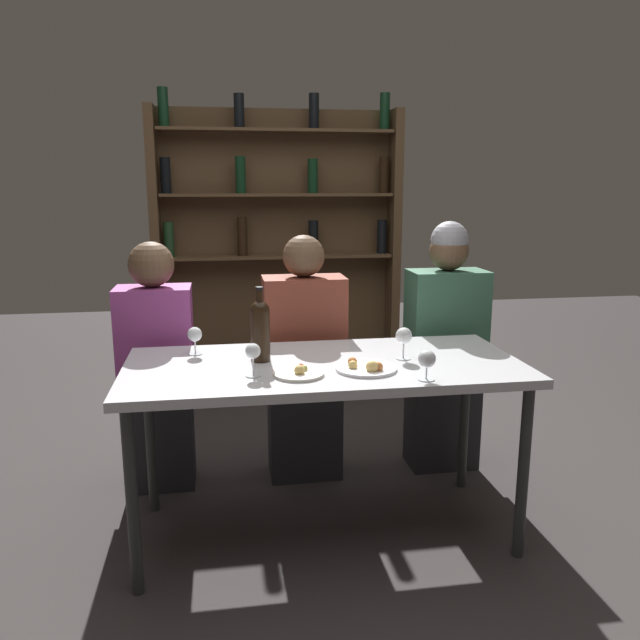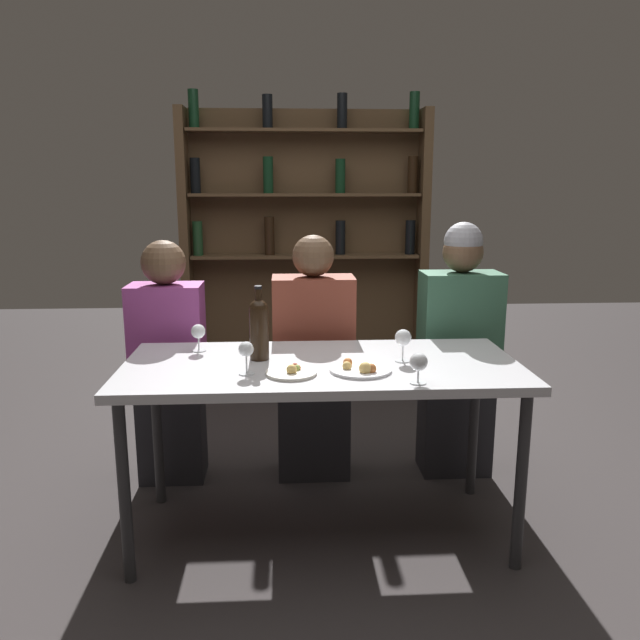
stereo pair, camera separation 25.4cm
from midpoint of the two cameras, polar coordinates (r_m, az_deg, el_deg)
name	(u,v)px [view 2 (the right image)]	position (r m, az deg, el deg)	size (l,w,h in m)	color
ground_plane	(321,531)	(2.77, 2.90, -18.77)	(10.00, 10.00, 0.00)	#332D2D
dining_table	(321,378)	(2.49, 3.07, -5.32)	(1.57, 0.71, 0.74)	silver
wine_rack_wall	(305,240)	(4.34, 0.31, 7.33)	(1.68, 0.21, 2.03)	#4C3823
wine_bottle	(259,326)	(2.49, -2.71, -0.62)	(0.08, 0.08, 0.30)	black
wine_glass_0	(246,351)	(2.31, -3.65, -2.90)	(0.06, 0.06, 0.12)	silver
wine_glass_1	(403,339)	(2.51, 10.51, -1.75)	(0.07, 0.07, 0.13)	silver
wine_glass_2	(419,363)	(2.25, 12.22, -3.90)	(0.07, 0.07, 0.11)	silver
wine_glass_3	(198,333)	(2.65, -8.40, -1.18)	(0.06, 0.06, 0.12)	silver
food_plate_0	(292,372)	(2.32, 0.53, -4.83)	(0.19, 0.19, 0.04)	silver
food_plate_1	(360,369)	(2.37, 6.80, -4.49)	(0.24, 0.24, 0.05)	white
seated_person_left	(169,368)	(3.07, -11.35, -4.37)	(0.34, 0.22, 1.18)	#26262B
seated_person_center	(313,366)	(3.05, 1.79, -4.23)	(0.39, 0.22, 1.20)	#26262B
seated_person_right	(458,355)	(3.18, 14.77, -3.14)	(0.38, 0.22, 1.26)	#26262B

